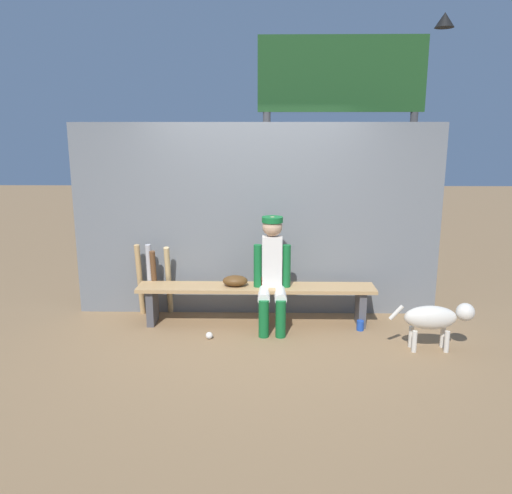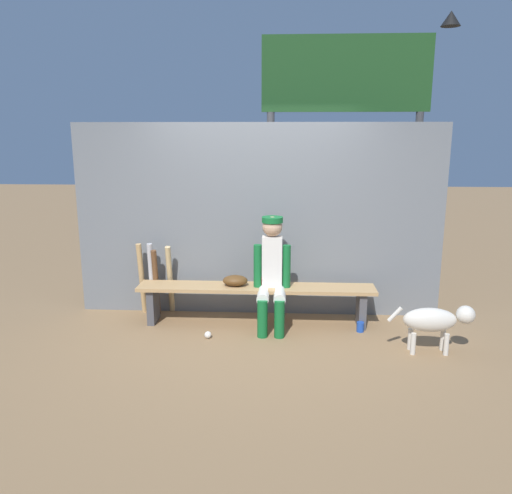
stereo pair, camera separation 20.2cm
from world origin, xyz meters
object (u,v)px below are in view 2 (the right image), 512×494
(dugout_bench, at_px, (256,294))
(cup_on_bench, at_px, (265,282))
(baseball_glove, at_px, (235,281))
(baseball, at_px, (208,335))
(bat_wood_tan, at_px, (142,279))
(player_seated, at_px, (272,270))
(bat_wood_dark, at_px, (156,283))
(cup_on_ground, at_px, (360,327))
(bat_aluminum_silver, at_px, (152,279))
(scoreboard, at_px, (350,100))
(bat_wood_natural, at_px, (170,279))
(dog, at_px, (436,320))

(dugout_bench, relative_size, cup_on_bench, 24.22)
(baseball_glove, xyz_separation_m, baseball, (-0.25, -0.45, -0.47))
(bat_wood_tan, bearing_deg, player_seated, -13.36)
(bat_wood_dark, bearing_deg, bat_wood_tan, 162.88)
(dugout_bench, bearing_deg, cup_on_ground, -8.74)
(bat_wood_dark, xyz_separation_m, bat_wood_tan, (-0.18, 0.06, 0.03))
(bat_wood_tan, height_order, cup_on_ground, bat_wood_tan)
(bat_aluminum_silver, bearing_deg, scoreboard, 26.92)
(bat_wood_natural, relative_size, bat_wood_dark, 1.07)
(dugout_bench, relative_size, cup_on_ground, 24.22)
(bat_wood_tan, relative_size, scoreboard, 0.24)
(bat_wood_natural, xyz_separation_m, baseball, (0.55, -0.73, -0.39))
(bat_wood_tan, bearing_deg, dog, -16.47)
(baseball_glove, relative_size, baseball, 3.78)
(bat_wood_natural, height_order, baseball, bat_wood_natural)
(bat_wood_dark, height_order, cup_on_bench, bat_wood_dark)
(baseball, xyz_separation_m, dog, (2.29, -0.23, 0.30))
(dugout_bench, xyz_separation_m, scoreboard, (1.14, 1.42, 2.18))
(bat_wood_tan, height_order, dog, bat_wood_tan)
(baseball, distance_m, cup_on_bench, 0.86)
(baseball_glove, xyz_separation_m, scoreboard, (1.37, 1.42, 2.03))
(bat_wood_tan, distance_m, cup_on_ground, 2.60)
(baseball, xyz_separation_m, cup_on_ground, (1.64, 0.27, 0.02))
(dugout_bench, height_order, bat_wood_dark, bat_wood_dark)
(cup_on_ground, bearing_deg, bat_wood_natural, 168.28)
(baseball, bearing_deg, cup_on_ground, 9.38)
(cup_on_ground, bearing_deg, dog, -37.46)
(baseball_glove, distance_m, cup_on_bench, 0.34)
(dugout_bench, relative_size, bat_wood_natural, 3.10)
(bat_aluminum_silver, bearing_deg, cup_on_ground, -9.30)
(bat_wood_natural, distance_m, bat_aluminum_silver, 0.22)
(dog, bearing_deg, bat_aluminum_silver, 163.71)
(baseball_glove, relative_size, bat_aluminum_silver, 0.32)
(bat_aluminum_silver, relative_size, cup_on_bench, 7.99)
(bat_aluminum_silver, bearing_deg, bat_wood_tan, 159.52)
(bat_wood_dark, relative_size, baseball, 10.91)
(bat_wood_natural, distance_m, cup_on_bench, 1.18)
(cup_on_bench, bearing_deg, baseball_glove, 176.30)
(bat_wood_dark, distance_m, bat_wood_tan, 0.19)
(dugout_bench, distance_m, cup_on_ground, 1.21)
(baseball_glove, bearing_deg, dog, -18.33)
(bat_aluminum_silver, relative_size, cup_on_ground, 7.99)
(player_seated, height_order, cup_on_ground, player_seated)
(bat_wood_dark, relative_size, bat_wood_tan, 0.93)
(player_seated, bearing_deg, baseball, -152.70)
(bat_wood_tan, bearing_deg, bat_aluminum_silver, -20.48)
(bat_aluminum_silver, height_order, scoreboard, scoreboard)
(bat_wood_dark, xyz_separation_m, dog, (3.00, -0.88, -0.07))
(baseball, bearing_deg, dugout_bench, 42.64)
(cup_on_ground, bearing_deg, bat_wood_tan, 170.09)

